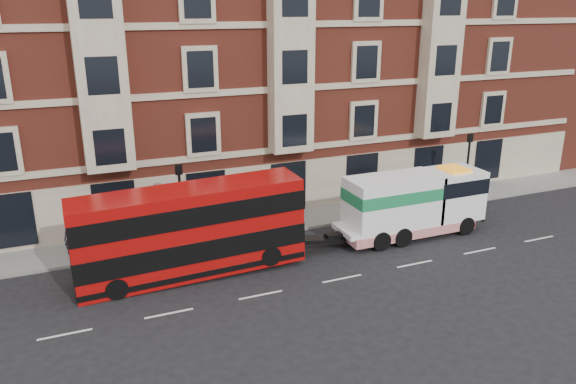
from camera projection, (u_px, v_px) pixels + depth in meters
name	position (u px, v px, depth m)	size (l,w,h in m)	color
ground	(342.00, 279.00, 25.91)	(120.00, 120.00, 0.00)	black
sidewalk	(281.00, 222.00, 32.45)	(90.00, 3.00, 0.15)	slate
victorian_terrace	(244.00, 37.00, 36.02)	(45.00, 12.00, 20.40)	maroon
lamp_post_west	(181.00, 200.00, 28.29)	(0.35, 0.15, 4.35)	black
lamp_post_east	(468.00, 163.00, 34.87)	(0.35, 0.15, 4.35)	black
double_decker_bus	(190.00, 230.00, 25.65)	(10.46, 2.40, 4.23)	#A40A09
tow_truck	(411.00, 204.00, 30.18)	(8.37, 2.47, 3.49)	white
pedestrian	(70.00, 240.00, 27.93)	(0.55, 0.36, 1.52)	#171F2F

